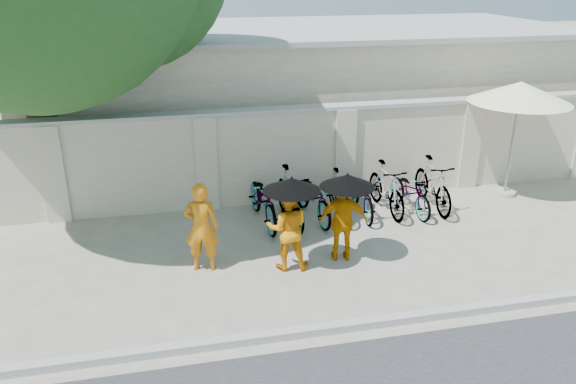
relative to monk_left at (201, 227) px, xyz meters
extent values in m
plane|color=#A89E8A|center=(1.30, -0.50, -0.78)|extent=(80.00, 80.00, 0.00)
cube|color=#9E9E9E|center=(1.30, -2.20, -0.72)|extent=(40.00, 0.16, 0.12)
cube|color=beige|center=(2.30, 2.70, 0.22)|extent=(20.00, 0.30, 2.00)
cube|color=silver|center=(3.30, 6.50, 0.82)|extent=(14.00, 6.00, 3.20)
cylinder|color=#4D311F|center=(-2.90, 3.40, 1.42)|extent=(0.60, 0.60, 4.40)
imported|color=#CD6F0E|center=(0.00, 0.00, 0.00)|extent=(0.63, 0.48, 1.57)
imported|color=orange|center=(1.41, -0.26, -0.04)|extent=(0.81, 0.69, 1.49)
cylinder|color=black|center=(1.46, -0.34, 0.41)|extent=(0.02, 0.02, 0.71)
cone|color=black|center=(1.46, -0.34, 0.77)|extent=(0.95, 0.95, 0.22)
imported|color=#BD6F02|center=(2.42, -0.17, -0.06)|extent=(0.91, 0.52, 1.46)
cylinder|color=black|center=(2.44, -0.25, 0.38)|extent=(0.02, 0.02, 0.68)
cone|color=black|center=(2.44, -0.25, 0.72)|extent=(0.93, 0.93, 0.21)
cylinder|color=#9E9E9E|center=(6.93, 1.92, -0.74)|extent=(0.49, 0.49, 0.10)
cylinder|color=gray|center=(6.93, 1.92, 0.37)|extent=(0.06, 0.06, 2.30)
cone|color=#F9FDBD|center=(6.93, 1.92, 1.56)|extent=(2.48, 2.48, 0.44)
imported|color=gray|center=(1.33, 1.61, -0.29)|extent=(0.81, 1.95, 1.00)
imported|color=gray|center=(1.85, 1.52, -0.23)|extent=(0.64, 1.89, 1.12)
imported|color=gray|center=(2.37, 1.62, -0.31)|extent=(0.84, 1.86, 0.94)
imported|color=gray|center=(2.89, 1.58, -0.30)|extent=(0.51, 1.61, 0.96)
imported|color=gray|center=(3.41, 1.60, -0.34)|extent=(0.74, 1.75, 0.90)
imported|color=gray|center=(3.92, 1.61, -0.26)|extent=(0.58, 1.77, 1.05)
imported|color=gray|center=(4.44, 1.52, -0.35)|extent=(0.73, 1.69, 0.86)
imported|color=gray|center=(4.96, 1.59, -0.24)|extent=(0.55, 1.81, 1.08)
camera|label=1|loc=(-0.39, -8.55, 4.04)|focal=35.00mm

